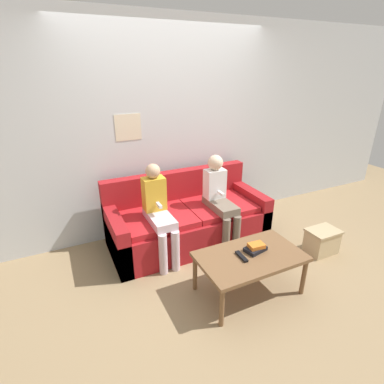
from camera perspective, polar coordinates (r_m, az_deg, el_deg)
name	(u,v)px	position (r m, az deg, el deg)	size (l,w,h in m)	color
ground_plane	(207,263)	(3.45, 2.93, -13.36)	(10.00, 10.00, 0.00)	#937A56
wall_back	(169,130)	(3.80, -4.31, 11.63)	(8.00, 0.06, 2.60)	silver
couch	(187,221)	(3.70, -0.93, -5.46)	(1.90, 0.83, 0.83)	maroon
coffee_table	(250,259)	(2.92, 11.03, -12.41)	(0.98, 0.58, 0.42)	brown
person_left	(159,210)	(3.25, -6.37, -3.47)	(0.24, 0.57, 1.09)	silver
person_right	(220,197)	(3.54, 5.29, -0.90)	(0.24, 0.57, 1.09)	#756656
tv_remote	(241,257)	(2.84, 9.41, -12.03)	(0.05, 0.17, 0.02)	black
book_stack	(256,248)	(2.94, 12.04, -10.35)	(0.23, 0.17, 0.08)	black
storage_box	(322,241)	(3.86, 23.48, -8.56)	(0.36, 0.27, 0.30)	#CCB284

